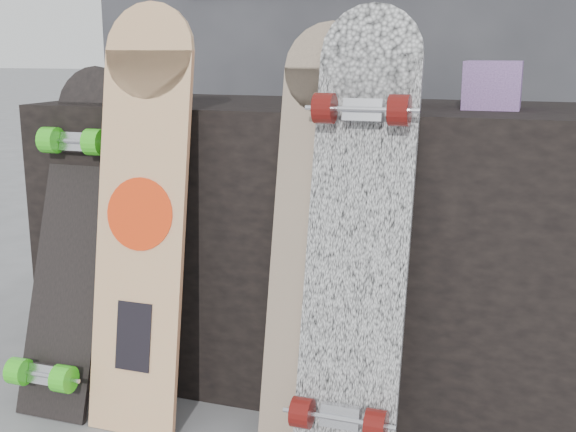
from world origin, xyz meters
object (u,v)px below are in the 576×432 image
at_px(skateboard_dark, 71,234).
at_px(longboard_geisha, 142,208).
at_px(vendor_table, 328,243).
at_px(longboard_celtic, 319,226).
at_px(longboard_cascadia, 358,230).

bearing_deg(skateboard_dark, longboard_geisha, -9.03).
height_order(vendor_table, longboard_celtic, longboard_celtic).
relative_size(longboard_geisha, longboard_cascadia, 1.01).
relative_size(longboard_celtic, skateboard_dark, 1.12).
bearing_deg(vendor_table, longboard_celtic, -77.91).
xyz_separation_m(vendor_table, longboard_celtic, (0.08, -0.36, 0.14)).
bearing_deg(longboard_geisha, longboard_cascadia, 2.74).
bearing_deg(longboard_celtic, skateboard_dark, -178.97).
bearing_deg(longboard_celtic, longboard_geisha, -173.50).
bearing_deg(skateboard_dark, vendor_table, 31.12).
distance_m(vendor_table, longboard_geisha, 0.57).
height_order(longboard_geisha, skateboard_dark, longboard_geisha).
relative_size(longboard_celtic, longboard_cascadia, 0.96).
distance_m(longboard_geisha, skateboard_dark, 0.26).
bearing_deg(longboard_celtic, longboard_cascadia, -13.76).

